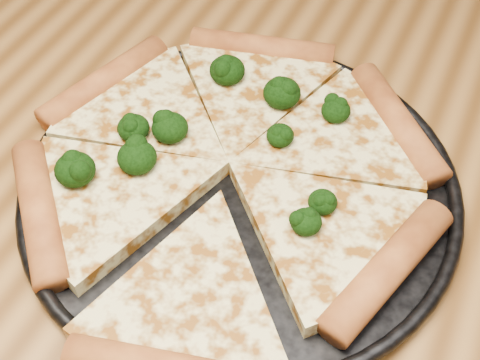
% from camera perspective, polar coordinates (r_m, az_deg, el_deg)
% --- Properties ---
extents(dining_table, '(1.20, 0.90, 0.75)m').
position_cam_1_polar(dining_table, '(0.66, 2.55, -5.63)').
color(dining_table, brown).
rests_on(dining_table, ground).
extents(pizza_pan, '(0.38, 0.38, 0.02)m').
position_cam_1_polar(pizza_pan, '(0.57, 0.00, -0.54)').
color(pizza_pan, black).
rests_on(pizza_pan, dining_table).
extents(pizza, '(0.38, 0.41, 0.03)m').
position_cam_1_polar(pizza, '(0.57, -1.06, 0.94)').
color(pizza, '#E0D289').
rests_on(pizza, pizza_pan).
extents(broccoli_florets, '(0.23, 0.20, 0.03)m').
position_cam_1_polar(broccoli_florets, '(0.59, -2.84, 4.25)').
color(broccoli_florets, black).
rests_on(broccoli_florets, pizza).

